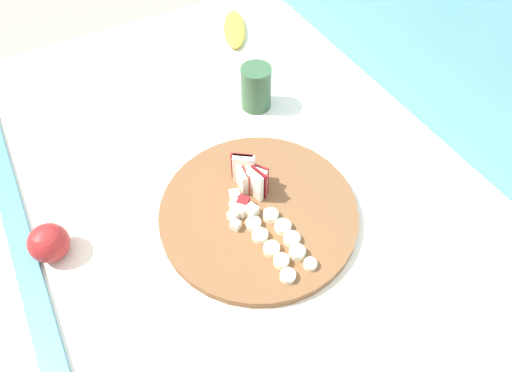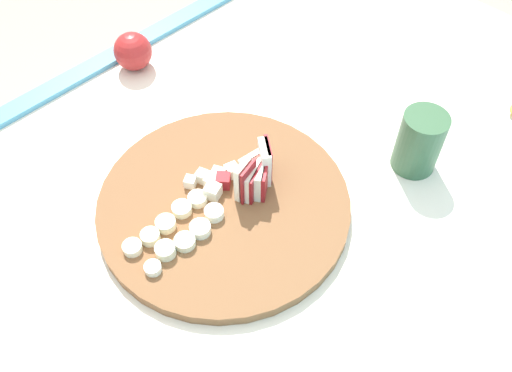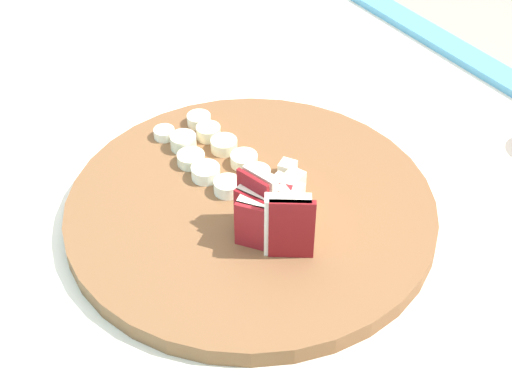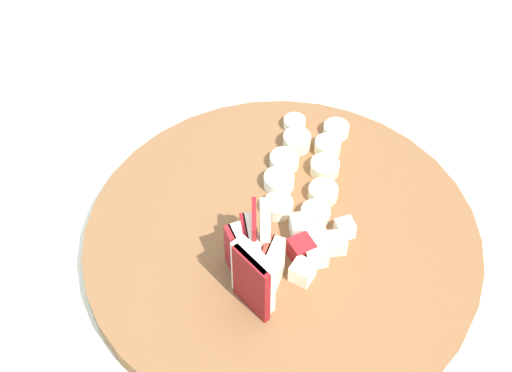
{
  "view_description": "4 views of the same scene",
  "coord_description": "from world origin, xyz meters",
  "px_view_note": "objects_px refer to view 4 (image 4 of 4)",
  "views": [
    {
      "loc": [
        0.36,
        -0.24,
        1.57
      ],
      "look_at": [
        -0.08,
        0.0,
        0.93
      ],
      "focal_mm": 30.63,
      "sensor_mm": 36.0,
      "label": 1
    },
    {
      "loc": [
        0.26,
        0.36,
        1.55
      ],
      "look_at": [
        -0.07,
        0.03,
        0.95
      ],
      "focal_mm": 38.38,
      "sensor_mm": 36.0,
      "label": 2
    },
    {
      "loc": [
        -0.52,
        0.31,
        1.42
      ],
      "look_at": [
        -0.03,
        -0.03,
        0.91
      ],
      "focal_mm": 54.51,
      "sensor_mm": 36.0,
      "label": 3
    },
    {
      "loc": [
        -0.46,
        -0.08,
        1.46
      ],
      "look_at": [
        -0.02,
        0.02,
        0.94
      ],
      "focal_mm": 52.32,
      "sensor_mm": 36.0,
      "label": 4
    }
  ],
  "objects_px": {
    "banana_slice_rows": "(305,167)",
    "apple_dice_pile": "(313,245)",
    "cutting_board": "(282,241)",
    "apple_wedge_fan": "(255,263)"
  },
  "relations": [
    {
      "from": "banana_slice_rows",
      "to": "apple_dice_pile",
      "type": "bearing_deg",
      "value": -164.4
    },
    {
      "from": "apple_dice_pile",
      "to": "banana_slice_rows",
      "type": "xyz_separation_m",
      "value": [
        0.09,
        0.03,
        -0.0
      ]
    },
    {
      "from": "cutting_board",
      "to": "banana_slice_rows",
      "type": "bearing_deg",
      "value": -3.13
    },
    {
      "from": "apple_wedge_fan",
      "to": "banana_slice_rows",
      "type": "xyz_separation_m",
      "value": [
        0.14,
        -0.02,
        -0.02
      ]
    },
    {
      "from": "apple_wedge_fan",
      "to": "banana_slice_rows",
      "type": "bearing_deg",
      "value": -7.17
    },
    {
      "from": "apple_wedge_fan",
      "to": "banana_slice_rows",
      "type": "height_order",
      "value": "apple_wedge_fan"
    },
    {
      "from": "apple_wedge_fan",
      "to": "apple_dice_pile",
      "type": "relative_size",
      "value": 1.04
    },
    {
      "from": "apple_wedge_fan",
      "to": "apple_dice_pile",
      "type": "distance_m",
      "value": 0.07
    },
    {
      "from": "apple_dice_pile",
      "to": "banana_slice_rows",
      "type": "bearing_deg",
      "value": 15.6
    },
    {
      "from": "apple_dice_pile",
      "to": "apple_wedge_fan",
      "type": "bearing_deg",
      "value": 135.15
    }
  ]
}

